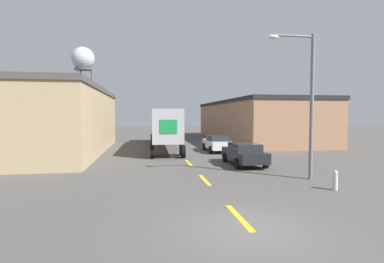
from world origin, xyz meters
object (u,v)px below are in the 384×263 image
fire_hydrant (335,180)px  water_tower (83,60)px  parked_car_right_far (217,143)px  parked_car_right_mid (244,153)px  semi_truck (164,125)px  street_lamp (306,95)px

fire_hydrant → water_tower: bearing=112.2°
fire_hydrant → parked_car_right_far: bearing=97.1°
parked_car_right_mid → water_tower: 48.14m
semi_truck → parked_car_right_far: size_ratio=3.56×
parked_car_right_mid → semi_truck: bearing=112.7°
semi_truck → water_tower: water_tower is taller
street_lamp → semi_truck: bearing=111.6°
parked_car_right_mid → parked_car_right_far: size_ratio=1.00×
semi_truck → parked_car_right_far: semi_truck is taller
semi_truck → parked_car_right_mid: size_ratio=3.56×
parked_car_right_mid → parked_car_right_far: bearing=90.0°
parked_car_right_mid → water_tower: size_ratio=0.27×
parked_car_right_far → street_lamp: size_ratio=0.61×
semi_truck → water_tower: size_ratio=0.98×
parked_car_right_mid → street_lamp: bearing=-71.1°
parked_car_right_far → water_tower: 41.68m
parked_car_right_far → street_lamp: street_lamp is taller
street_lamp → fire_hydrant: size_ratio=8.40×
parked_car_right_far → street_lamp: 12.92m
water_tower → fire_hydrant: water_tower is taller
water_tower → fire_hydrant: bearing=-67.8°
semi_truck → parked_car_right_mid: (4.66, -11.14, -1.55)m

